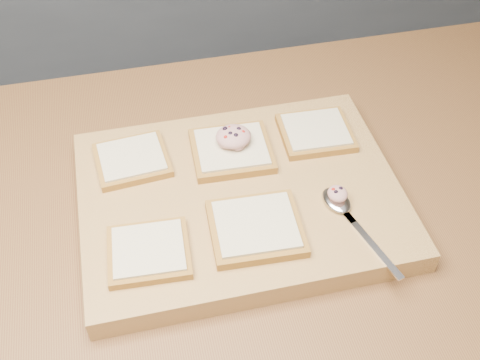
{
  "coord_description": "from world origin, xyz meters",
  "views": [
    {
      "loc": [
        -0.13,
        -0.63,
        1.62
      ],
      "look_at": [
        0.02,
        -0.01,
        0.96
      ],
      "focal_mm": 45.0,
      "sensor_mm": 36.0,
      "label": 1
    }
  ],
  "objects_px": {
    "bread_far_center": "(232,150)",
    "tuna_salad_dollop": "(233,136)",
    "spoon": "(342,207)",
    "cutting_board": "(240,198)"
  },
  "relations": [
    {
      "from": "bread_far_center",
      "to": "tuna_salad_dollop",
      "type": "distance_m",
      "value": 0.02
    },
    {
      "from": "cutting_board",
      "to": "spoon",
      "type": "distance_m",
      "value": 0.16
    },
    {
      "from": "spoon",
      "to": "tuna_salad_dollop",
      "type": "bearing_deg",
      "value": 128.9
    },
    {
      "from": "bread_far_center",
      "to": "tuna_salad_dollop",
      "type": "height_order",
      "value": "tuna_salad_dollop"
    },
    {
      "from": "cutting_board",
      "to": "bread_far_center",
      "type": "bearing_deg",
      "value": 86.55
    },
    {
      "from": "tuna_salad_dollop",
      "to": "bread_far_center",
      "type": "bearing_deg",
      "value": -122.01
    },
    {
      "from": "cutting_board",
      "to": "bread_far_center",
      "type": "distance_m",
      "value": 0.09
    },
    {
      "from": "bread_far_center",
      "to": "spoon",
      "type": "xyz_separation_m",
      "value": [
        0.13,
        -0.15,
        -0.0
      ]
    },
    {
      "from": "bread_far_center",
      "to": "spoon",
      "type": "height_order",
      "value": "bread_far_center"
    },
    {
      "from": "tuna_salad_dollop",
      "to": "spoon",
      "type": "distance_m",
      "value": 0.21
    }
  ]
}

